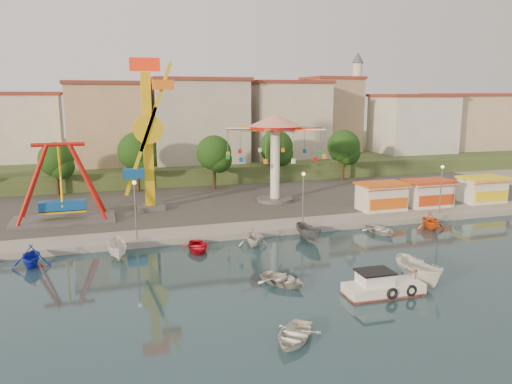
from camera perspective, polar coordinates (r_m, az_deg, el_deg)
name	(u,v)px	position (r m, az deg, el deg)	size (l,w,h in m)	color
ground	(269,288)	(35.44, 1.52, -10.87)	(200.00, 200.00, 0.00)	#15323B
quay_deck	(160,165)	(94.56, -10.89, 2.99)	(200.00, 100.00, 0.60)	#9E998E
asphalt_pad	(191,197)	(63.27, -7.41, -0.55)	(90.00, 28.00, 0.01)	#4C4944
hill_terrace	(157,156)	(99.34, -11.27, 4.06)	(200.00, 60.00, 3.00)	#384C26
pirate_ship_ride	(61,184)	(53.80, -21.37, 0.83)	(10.00, 5.00, 8.00)	#59595E
kamikaze_tower	(150,138)	(55.79, -12.06, 6.03)	(4.45, 3.10, 16.50)	#59595E
wave_swinger	(275,138)	(59.15, 2.21, 6.16)	(11.60, 11.60, 10.40)	#59595E
booth_left	(381,196)	(57.15, 14.14, -0.45)	(5.40, 3.78, 3.08)	white
booth_mid	(428,193)	(60.58, 19.09, -0.09)	(5.40, 3.78, 3.08)	white
booth_right	(482,189)	(65.37, 24.45, 0.30)	(5.40, 3.78, 3.08)	white
lamp_post_1	(136,212)	(45.28, -13.59, -2.19)	(0.14, 0.14, 5.00)	#59595E
lamp_post_2	(303,200)	(48.96, 5.41, -0.94)	(0.14, 0.14, 5.00)	#59595E
lamp_post_3	(441,191)	(57.06, 20.37, 0.13)	(0.14, 0.14, 5.00)	#59595E
tree_1	(56,159)	(67.96, -21.89, 3.47)	(4.35, 4.35, 6.80)	#382314
tree_2	(137,152)	(67.43, -13.45, 4.52)	(5.02, 5.02, 7.85)	#382314
tree_3	(214,153)	(67.51, -4.83, 4.48)	(4.68, 4.68, 7.32)	#382314
tree_4	(276,147)	(73.15, 2.33, 5.17)	(4.86, 4.86, 7.60)	#382314
tree_5	(344,146)	(75.52, 9.98, 5.17)	(4.83, 4.83, 7.54)	#382314
building_1	(24,135)	(83.30, -24.96, 5.96)	(12.33, 9.01, 8.63)	silver
building_2	(114,124)	(83.18, -15.91, 7.45)	(11.95, 9.28, 11.23)	tan
building_3	(203,130)	(81.72, -6.02, 7.04)	(12.59, 10.50, 9.20)	beige
building_4	(275,127)	(88.63, 2.15, 7.41)	(10.75, 9.23, 9.24)	beige
building_5	(348,121)	(92.25, 10.43, 8.00)	(12.77, 10.96, 11.21)	tan
building_6	(409,117)	(97.01, 17.10, 8.18)	(8.23, 8.98, 12.36)	silver
building_7	(445,124)	(108.11, 20.79, 7.24)	(11.59, 10.93, 8.76)	beige
minaret	(356,98)	(97.09, 11.41, 10.44)	(2.80, 2.80, 18.00)	silver
cabin_motorboat	(382,288)	(35.12, 14.15, -10.55)	(5.38, 2.26, 1.88)	white
rowboat_a	(283,280)	(35.88, 3.08, -9.96)	(2.62, 3.67, 0.76)	silver
rowboat_b	(294,335)	(28.35, 4.32, -15.96)	(2.55, 3.57, 0.74)	white
skiff	(419,272)	(37.65, 18.12, -8.66)	(1.74, 4.61, 1.78)	white
moored_boat_1	(31,256)	(43.03, -24.31, -6.66)	(2.85, 3.31, 1.74)	#1626C4
moored_boat_2	(118,249)	(42.72, -15.54, -6.33)	(1.50, 3.99, 1.54)	white
moored_boat_3	(197,247)	(43.50, -6.71, -6.22)	(2.58, 3.61, 0.75)	red
moored_boat_4	(253,237)	(44.54, -0.36, -5.16)	(2.61, 3.02, 1.59)	silver
moored_boat_5	(309,233)	(46.38, 6.05, -4.63)	(1.44, 3.84, 1.48)	#535458
moored_boat_6	(381,230)	(49.93, 14.07, -4.21)	(2.61, 3.65, 0.76)	silver
moored_boat_7	(430,221)	(52.93, 19.31, -3.10)	(2.81, 3.25, 1.71)	#ED5715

